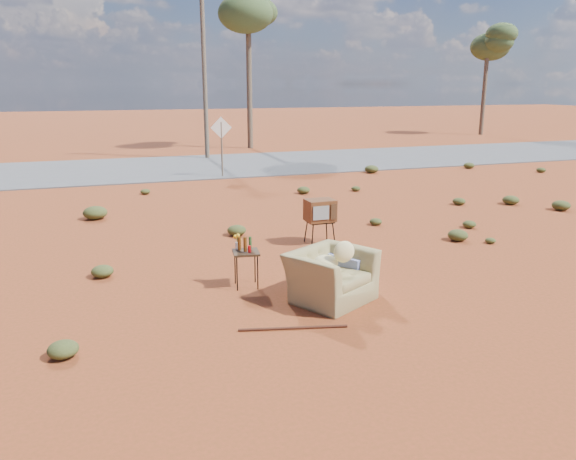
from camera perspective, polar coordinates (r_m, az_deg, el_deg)
name	(u,v)px	position (r m, az deg, el deg)	size (l,w,h in m)	color
ground	(291,292)	(9.30, 0.29, -6.34)	(140.00, 140.00, 0.00)	maroon
highway	(171,167)	(23.61, -11.82, 6.25)	(140.00, 7.00, 0.04)	#565659
armchair	(334,268)	(8.93, 4.69, -3.88)	(1.59, 1.50, 1.07)	olive
tv_unit	(320,211)	(11.93, 3.28, 1.94)	(0.61, 0.50, 0.96)	black
side_table	(244,250)	(9.41, -4.50, -2.01)	(0.49, 0.49, 0.88)	#362613
rusty_bar	(293,328)	(7.96, 0.52, -9.92)	(0.04, 0.04, 1.54)	#4B2314
road_sign	(221,136)	(20.75, -6.78, 9.47)	(0.78, 0.06, 2.19)	brown
eucalyptus_center	(248,21)	(30.40, -4.06, 20.43)	(3.20, 3.20, 7.60)	brown
eucalyptus_right	(488,43)	(40.76, 19.68, 17.48)	(3.20, 3.20, 7.10)	brown
utility_pole_center	(204,65)	(26.17, -8.52, 16.25)	(1.40, 0.20, 8.00)	brown
scrub_patch	(195,226)	(13.17, -9.44, 0.41)	(17.49, 8.07, 0.33)	#454C21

